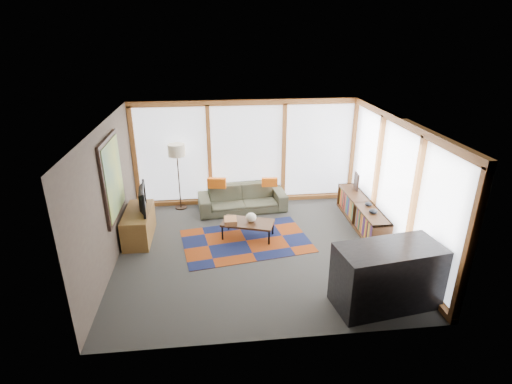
{
  "coord_description": "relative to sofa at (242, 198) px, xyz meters",
  "views": [
    {
      "loc": [
        -0.81,
        -6.93,
        4.16
      ],
      "look_at": [
        0.0,
        0.4,
        1.1
      ],
      "focal_mm": 28.0,
      "sensor_mm": 36.0,
      "label": 1
    }
  ],
  "objects": [
    {
      "name": "vase",
      "position": [
        0.08,
        -1.37,
        0.15
      ],
      "size": [
        0.26,
        0.26,
        0.2
      ],
      "primitive_type": "ellipsoid",
      "rotation": [
        0.0,
        0.0,
        0.16
      ],
      "color": "silver",
      "rests_on": "coffee_table"
    },
    {
      "name": "book_stack",
      "position": [
        -0.36,
        -1.4,
        0.1
      ],
      "size": [
        0.26,
        0.32,
        0.11
      ],
      "primitive_type": "cube",
      "rotation": [
        0.0,
        0.0,
        -0.0
      ],
      "color": "brown",
      "rests_on": "coffee_table"
    },
    {
      "name": "room_envelope",
      "position": [
        0.66,
        -1.37,
        1.23
      ],
      "size": [
        5.52,
        5.02,
        2.62
      ],
      "color": "#433732",
      "rests_on": "ground"
    },
    {
      "name": "bowl_a",
      "position": [
        2.6,
        -1.68,
        0.31
      ],
      "size": [
        0.21,
        0.21,
        0.09
      ],
      "primitive_type": "ellipsoid",
      "rotation": [
        0.0,
        0.0,
        -0.2
      ],
      "color": "black",
      "rests_on": "bookshelf"
    },
    {
      "name": "coffee_table",
      "position": [
        0.01,
        -1.38,
        -0.13
      ],
      "size": [
        1.19,
        0.85,
        0.36
      ],
      "primitive_type": null,
      "rotation": [
        0.0,
        0.0,
        -0.32
      ],
      "color": "#331910",
      "rests_on": "ground"
    },
    {
      "name": "floor_lamp",
      "position": [
        -1.51,
        0.29,
        0.51
      ],
      "size": [
        0.41,
        0.41,
        1.63
      ],
      "primitive_type": null,
      "color": "#312116",
      "rests_on": "ground"
    },
    {
      "name": "pillow_left",
      "position": [
        -0.6,
        -0.0,
        0.43
      ],
      "size": [
        0.45,
        0.21,
        0.24
      ],
      "primitive_type": "cube",
      "rotation": [
        0.0,
        0.0,
        -0.18
      ],
      "color": "#D25A11",
      "rests_on": "sofa"
    },
    {
      "name": "bar_counter",
      "position": [
        2.0,
        -3.82,
        0.21
      ],
      "size": [
        1.74,
        1.0,
        1.04
      ],
      "primitive_type": "cube",
      "rotation": [
        0.0,
        0.0,
        0.15
      ],
      "color": "black",
      "rests_on": "ground"
    },
    {
      "name": "tv_console",
      "position": [
        -2.27,
        -1.17,
        0.01
      ],
      "size": [
        0.52,
        1.26,
        0.63
      ],
      "primitive_type": "cube",
      "color": "brown",
      "rests_on": "ground"
    },
    {
      "name": "pillow_right",
      "position": [
        0.66,
        -0.04,
        0.41
      ],
      "size": [
        0.38,
        0.13,
        0.21
      ],
      "primitive_type": "cube",
      "rotation": [
        0.0,
        0.0,
        -0.06
      ],
      "color": "#D25A11",
      "rests_on": "sofa"
    },
    {
      "name": "shelf_picture",
      "position": [
        2.69,
        -0.36,
        0.47
      ],
      "size": [
        0.06,
        0.31,
        0.4
      ],
      "primitive_type": "cube",
      "rotation": [
        0.0,
        0.0,
        -0.09
      ],
      "color": "black",
      "rests_on": "bookshelf"
    },
    {
      "name": "bookshelf",
      "position": [
        2.59,
        -1.11,
        -0.02
      ],
      "size": [
        0.42,
        2.29,
        0.57
      ],
      "primitive_type": null,
      "color": "#331910",
      "rests_on": "ground"
    },
    {
      "name": "ground",
      "position": [
        0.16,
        -1.94,
        -0.31
      ],
      "size": [
        5.5,
        5.5,
        0.0
      ],
      "primitive_type": "plane",
      "color": "#2F2F2D",
      "rests_on": "ground"
    },
    {
      "name": "television",
      "position": [
        -2.21,
        -1.13,
        0.58
      ],
      "size": [
        0.24,
        0.92,
        0.52
      ],
      "primitive_type": "imported",
      "rotation": [
        0.0,
        0.0,
        1.71
      ],
      "color": "black",
      "rests_on": "tv_console"
    },
    {
      "name": "bowl_b",
      "position": [
        2.64,
        -1.31,
        0.3
      ],
      "size": [
        0.18,
        0.18,
        0.08
      ],
      "primitive_type": "ellipsoid",
      "rotation": [
        0.0,
        0.0,
        0.23
      ],
      "color": "black",
      "rests_on": "bookshelf"
    },
    {
      "name": "sofa",
      "position": [
        0.0,
        0.0,
        0.0
      ],
      "size": [
        2.17,
        1.03,
        0.61
      ],
      "primitive_type": "imported",
      "rotation": [
        0.0,
        0.0,
        0.1
      ],
      "color": "#3C3C2B",
      "rests_on": "ground"
    },
    {
      "name": "rug",
      "position": [
        -0.05,
        -1.55,
        -0.3
      ],
      "size": [
        2.82,
        2.06,
        0.01
      ],
      "primitive_type": "cube",
      "rotation": [
        0.0,
        0.0,
        0.16
      ],
      "color": "maroon",
      "rests_on": "ground"
    }
  ]
}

